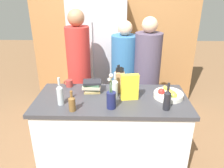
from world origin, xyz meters
name	(u,v)px	position (x,y,z in m)	size (l,w,h in m)	color
ground_plane	(112,165)	(0.00, 0.00, 0.00)	(14.00, 14.00, 0.00)	brown
kitchen_island	(112,134)	(0.00, 0.00, 0.46)	(1.58, 0.72, 0.92)	silver
back_wall_wood	(114,31)	(0.00, 1.72, 1.30)	(2.78, 0.12, 2.60)	#9E6B3D
refrigerator	(99,58)	(-0.24, 1.36, 0.94)	(0.85, 0.62, 1.88)	#B7B7BC
fruit_bowl	(168,94)	(0.59, 0.03, 0.95)	(0.31, 0.31, 0.10)	silver
knife_block	(120,82)	(0.08, 0.16, 1.03)	(0.10, 0.09, 0.31)	#A87A4C
flower_vase	(111,98)	(0.00, -0.20, 1.02)	(0.09, 0.09, 0.35)	#191E4C
cereal_box	(130,87)	(0.18, -0.02, 1.05)	(0.18, 0.09, 0.27)	yellow
coffee_mug	(69,83)	(-0.50, 0.28, 0.96)	(0.11, 0.08, 0.08)	#99332D
book_stack	(92,86)	(-0.22, 0.15, 0.98)	(0.21, 0.16, 0.13)	#99844C
bottle_oil	(115,87)	(0.03, 0.04, 1.02)	(0.07, 0.07, 0.26)	#B2BCC1
bottle_vinegar	(60,94)	(-0.50, -0.15, 1.03)	(0.06, 0.06, 0.28)	#B2BCC1
bottle_wine	(72,103)	(-0.36, -0.27, 1.00)	(0.06, 0.06, 0.20)	brown
bottle_water	(167,99)	(0.52, -0.22, 1.02)	(0.07, 0.07, 0.27)	black
person_at_sink	(79,69)	(-0.44, 0.64, 1.00)	(0.30, 0.30, 1.75)	#383842
person_in_blue	(124,74)	(0.15, 0.76, 0.90)	(0.35, 0.35, 1.61)	#383842
person_in_red_tee	(147,74)	(0.44, 0.66, 0.93)	(0.34, 0.34, 1.66)	#383842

